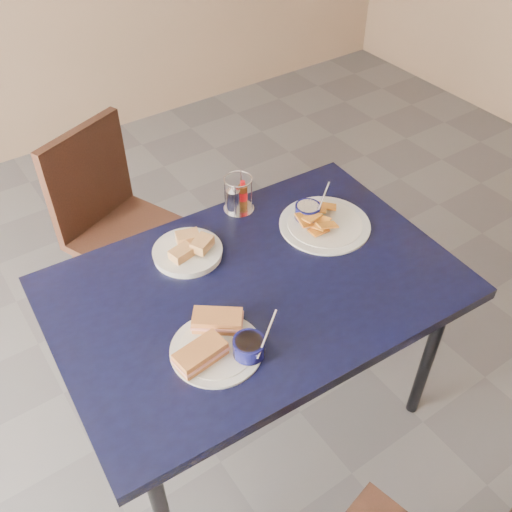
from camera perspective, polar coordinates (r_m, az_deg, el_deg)
ground at (r=2.27m, az=-3.56°, el=-19.87°), size 6.00×6.00×0.00m
dining_table at (r=1.82m, az=-0.06°, el=-4.18°), size 1.28×0.89×0.75m
chair_far at (r=2.51m, az=-13.65°, el=4.35°), size 0.54×0.54×0.88m
sandwich_plate at (r=1.59m, az=-3.68°, el=-8.64°), size 0.30×0.27×0.12m
plantain_plate at (r=1.99m, az=6.35°, el=3.59°), size 0.32×0.32×0.12m
bread_basket at (r=1.87m, az=-6.76°, el=0.54°), size 0.22×0.22×0.07m
condiment_caddy at (r=2.02m, az=-1.90°, el=5.92°), size 0.11×0.11×0.14m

